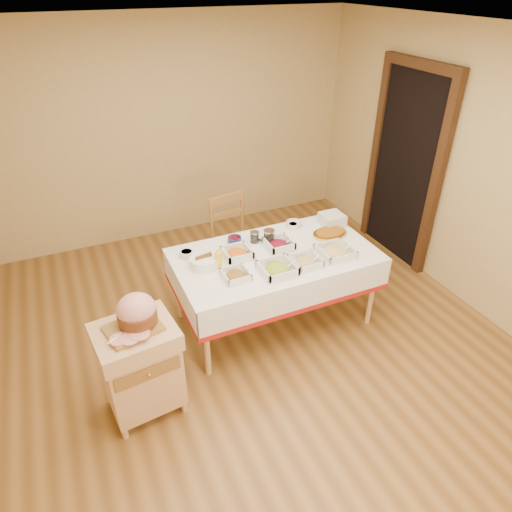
{
  "coord_description": "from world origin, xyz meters",
  "views": [
    {
      "loc": [
        -1.29,
        -2.82,
        2.94
      ],
      "look_at": [
        0.07,
        0.2,
        0.86
      ],
      "focal_mm": 32.0,
      "sensor_mm": 36.0,
      "label": 1
    }
  ],
  "objects_px": {
    "butcher_cart": "(140,365)",
    "dining_chair": "(235,241)",
    "dining_table": "(275,269)",
    "ham_on_board": "(136,313)",
    "mustard_bottle": "(218,259)",
    "bread_basket": "(204,262)",
    "preserve_jar_right": "(269,237)",
    "preserve_jar_left": "(254,237)",
    "brass_platter": "(330,233)",
    "plate_stack": "(332,220)"
  },
  "relations": [
    {
      "from": "butcher_cart",
      "to": "brass_platter",
      "type": "distance_m",
      "value": 2.14
    },
    {
      "from": "preserve_jar_right",
      "to": "preserve_jar_left",
      "type": "bearing_deg",
      "value": 149.61
    },
    {
      "from": "dining_table",
      "to": "preserve_jar_right",
      "type": "height_order",
      "value": "preserve_jar_right"
    },
    {
      "from": "butcher_cart",
      "to": "dining_table",
      "type": "bearing_deg",
      "value": 21.85
    },
    {
      "from": "mustard_bottle",
      "to": "brass_platter",
      "type": "distance_m",
      "value": 1.18
    },
    {
      "from": "ham_on_board",
      "to": "brass_platter",
      "type": "relative_size",
      "value": 1.13
    },
    {
      "from": "preserve_jar_right",
      "to": "brass_platter",
      "type": "distance_m",
      "value": 0.61
    },
    {
      "from": "butcher_cart",
      "to": "plate_stack",
      "type": "height_order",
      "value": "plate_stack"
    },
    {
      "from": "plate_stack",
      "to": "brass_platter",
      "type": "relative_size",
      "value": 0.63
    },
    {
      "from": "preserve_jar_left",
      "to": "preserve_jar_right",
      "type": "bearing_deg",
      "value": -30.39
    },
    {
      "from": "dining_table",
      "to": "brass_platter",
      "type": "height_order",
      "value": "brass_platter"
    },
    {
      "from": "preserve_jar_right",
      "to": "plate_stack",
      "type": "bearing_deg",
      "value": 4.97
    },
    {
      "from": "bread_basket",
      "to": "brass_platter",
      "type": "height_order",
      "value": "bread_basket"
    },
    {
      "from": "preserve_jar_left",
      "to": "dining_table",
      "type": "bearing_deg",
      "value": -73.35
    },
    {
      "from": "plate_stack",
      "to": "dining_table",
      "type": "bearing_deg",
      "value": -160.86
    },
    {
      "from": "dining_table",
      "to": "brass_platter",
      "type": "bearing_deg",
      "value": 8.13
    },
    {
      "from": "dining_chair",
      "to": "preserve_jar_right",
      "type": "bearing_deg",
      "value": -78.16
    },
    {
      "from": "mustard_bottle",
      "to": "bread_basket",
      "type": "height_order",
      "value": "mustard_bottle"
    },
    {
      "from": "brass_platter",
      "to": "ham_on_board",
      "type": "bearing_deg",
      "value": -162.77
    },
    {
      "from": "dining_table",
      "to": "preserve_jar_right",
      "type": "xyz_separation_m",
      "value": [
        0.04,
        0.2,
        0.22
      ]
    },
    {
      "from": "butcher_cart",
      "to": "dining_chair",
      "type": "xyz_separation_m",
      "value": [
        1.29,
        1.33,
        0.05
      ]
    },
    {
      "from": "dining_chair",
      "to": "brass_platter",
      "type": "xyz_separation_m",
      "value": [
        0.72,
        -0.69,
        0.27
      ]
    },
    {
      "from": "dining_table",
      "to": "bread_basket",
      "type": "bearing_deg",
      "value": 174.03
    },
    {
      "from": "preserve_jar_left",
      "to": "brass_platter",
      "type": "distance_m",
      "value": 0.74
    },
    {
      "from": "dining_chair",
      "to": "mustard_bottle",
      "type": "height_order",
      "value": "dining_chair"
    },
    {
      "from": "plate_stack",
      "to": "brass_platter",
      "type": "bearing_deg",
      "value": -126.78
    },
    {
      "from": "preserve_jar_right",
      "to": "mustard_bottle",
      "type": "relative_size",
      "value": 0.7
    },
    {
      "from": "butcher_cart",
      "to": "brass_platter",
      "type": "bearing_deg",
      "value": 17.72
    },
    {
      "from": "bread_basket",
      "to": "brass_platter",
      "type": "distance_m",
      "value": 1.29
    },
    {
      "from": "bread_basket",
      "to": "mustard_bottle",
      "type": "bearing_deg",
      "value": -28.8
    },
    {
      "from": "dining_chair",
      "to": "preserve_jar_left",
      "type": "distance_m",
      "value": 0.59
    },
    {
      "from": "brass_platter",
      "to": "preserve_jar_left",
      "type": "bearing_deg",
      "value": 165.84
    },
    {
      "from": "preserve_jar_left",
      "to": "preserve_jar_right",
      "type": "distance_m",
      "value": 0.14
    },
    {
      "from": "dining_chair",
      "to": "dining_table",
      "type": "bearing_deg",
      "value": -83.85
    },
    {
      "from": "butcher_cart",
      "to": "ham_on_board",
      "type": "bearing_deg",
      "value": 38.14
    },
    {
      "from": "ham_on_board",
      "to": "preserve_jar_left",
      "type": "distance_m",
      "value": 1.49
    },
    {
      "from": "dining_chair",
      "to": "mustard_bottle",
      "type": "relative_size",
      "value": 5.1
    },
    {
      "from": "butcher_cart",
      "to": "bread_basket",
      "type": "distance_m",
      "value": 1.02
    },
    {
      "from": "preserve_jar_left",
      "to": "plate_stack",
      "type": "relative_size",
      "value": 0.51
    },
    {
      "from": "ham_on_board",
      "to": "brass_platter",
      "type": "height_order",
      "value": "ham_on_board"
    },
    {
      "from": "mustard_bottle",
      "to": "bread_basket",
      "type": "relative_size",
      "value": 0.77
    },
    {
      "from": "dining_table",
      "to": "ham_on_board",
      "type": "relative_size",
      "value": 4.67
    },
    {
      "from": "preserve_jar_left",
      "to": "mustard_bottle",
      "type": "relative_size",
      "value": 0.57
    },
    {
      "from": "plate_stack",
      "to": "preserve_jar_left",
      "type": "bearing_deg",
      "value": 179.62
    },
    {
      "from": "preserve_jar_right",
      "to": "plate_stack",
      "type": "height_order",
      "value": "preserve_jar_right"
    },
    {
      "from": "preserve_jar_left",
      "to": "bread_basket",
      "type": "xyz_separation_m",
      "value": [
        -0.57,
        -0.2,
        -0.0
      ]
    },
    {
      "from": "bread_basket",
      "to": "dining_chair",
      "type": "bearing_deg",
      "value": 51.51
    },
    {
      "from": "dining_chair",
      "to": "bread_basket",
      "type": "xyz_separation_m",
      "value": [
        -0.56,
        -0.71,
        0.3
      ]
    },
    {
      "from": "preserve_jar_right",
      "to": "butcher_cart",
      "type": "bearing_deg",
      "value": -151.9
    },
    {
      "from": "butcher_cart",
      "to": "brass_platter",
      "type": "height_order",
      "value": "brass_platter"
    }
  ]
}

